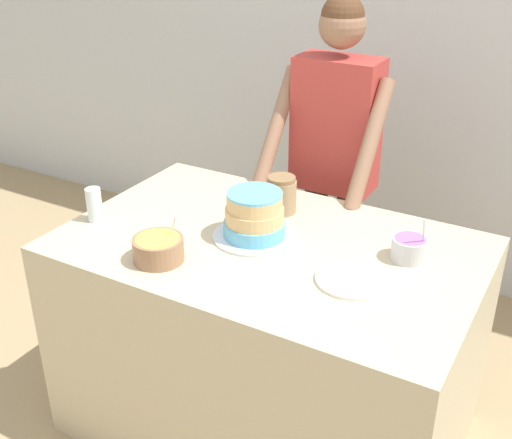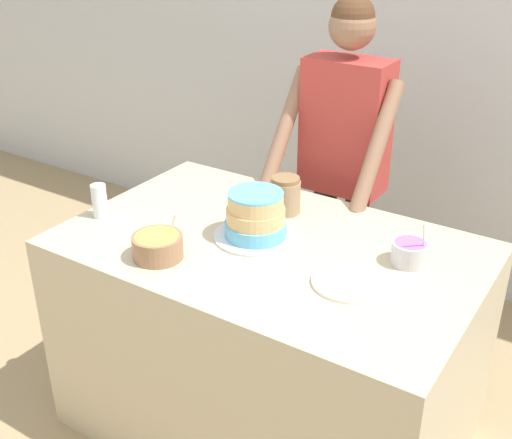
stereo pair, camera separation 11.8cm
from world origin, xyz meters
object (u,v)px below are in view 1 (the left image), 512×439
(frosting_bowl_purple, at_px, (409,248))
(drinking_glass, at_px, (94,205))
(person_baker, at_px, (334,144))
(frosting_bowl_yellow, at_px, (158,248))
(cake, at_px, (255,217))
(ceramic_plate, at_px, (353,279))
(stoneware_jar, at_px, (281,195))

(frosting_bowl_purple, bearing_deg, drinking_glass, -164.71)
(person_baker, xyz_separation_m, frosting_bowl_purple, (0.57, -0.63, -0.09))
(drinking_glass, bearing_deg, frosting_bowl_yellow, -17.04)
(cake, height_order, drinking_glass, cake)
(frosting_bowl_yellow, distance_m, ceramic_plate, 0.70)
(stoneware_jar, bearing_deg, frosting_bowl_purple, -11.56)
(frosting_bowl_purple, xyz_separation_m, ceramic_plate, (-0.12, -0.24, -0.04))
(person_baker, relative_size, stoneware_jar, 11.04)
(person_baker, height_order, stoneware_jar, person_baker)
(frosting_bowl_purple, height_order, frosting_bowl_yellow, frosting_bowl_purple)
(drinking_glass, bearing_deg, ceramic_plate, 4.72)
(cake, height_order, stoneware_jar, cake)
(frosting_bowl_purple, bearing_deg, person_baker, 132.28)
(frosting_bowl_yellow, bearing_deg, frosting_bowl_purple, 30.28)
(frosting_bowl_purple, height_order, stoneware_jar, frosting_bowl_purple)
(person_baker, height_order, drinking_glass, person_baker)
(cake, height_order, frosting_bowl_purple, cake)
(cake, bearing_deg, drinking_glass, -162.72)
(person_baker, xyz_separation_m, cake, (0.00, -0.76, -0.06))
(frosting_bowl_yellow, relative_size, ceramic_plate, 0.70)
(ceramic_plate, bearing_deg, frosting_bowl_yellow, -161.85)
(drinking_glass, xyz_separation_m, stoneware_jar, (0.61, 0.45, 0.01))
(frosting_bowl_yellow, height_order, stoneware_jar, frosting_bowl_yellow)
(frosting_bowl_purple, relative_size, frosting_bowl_yellow, 1.00)
(frosting_bowl_yellow, bearing_deg, person_baker, 79.13)
(person_baker, distance_m, cake, 0.76)
(person_baker, distance_m, frosting_bowl_purple, 0.86)
(frosting_bowl_purple, relative_size, stoneware_jar, 1.18)
(stoneware_jar, bearing_deg, frosting_bowl_yellow, -108.74)
(frosting_bowl_yellow, bearing_deg, ceramic_plate, 18.15)
(cake, xyz_separation_m, ceramic_plate, (0.45, -0.11, -0.08))
(drinking_glass, relative_size, ceramic_plate, 0.54)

